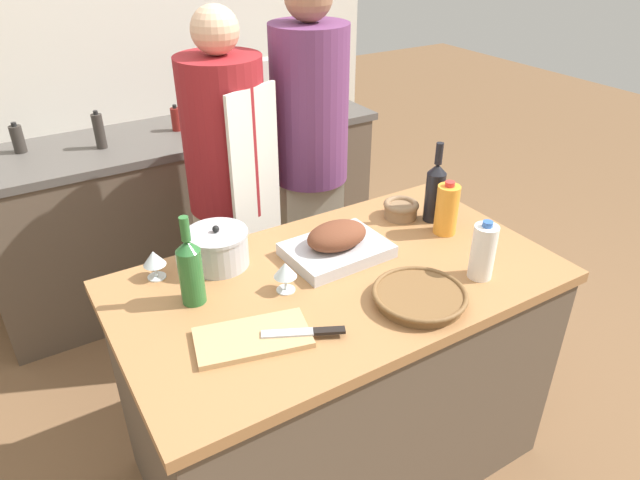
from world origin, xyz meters
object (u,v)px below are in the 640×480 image
Objects in this scene: juice_jug at (447,209)px; knife_chef at (306,332)px; stock_pot at (218,248)px; person_cook_aproned at (229,182)px; wine_bottle_green at (190,269)px; cutting_board at (253,338)px; wine_glass_right at (154,259)px; condiment_bottle_tall at (99,131)px; mixing_bowl at (401,209)px; wine_bottle_dark at (435,191)px; roasting_pan at (337,244)px; wine_glass_left at (285,271)px; stand_mixer at (270,94)px; condiment_bottle_extra at (18,139)px; person_cook_guest at (310,152)px; milk_jug at (483,251)px; wicker_basket at (420,296)px; condiment_bottle_short at (176,119)px.

knife_chef is at bearing -161.19° from juice_jug.
stock_pot is at bearing 96.89° from knife_chef.
wine_bottle_green is at bearing -142.30° from person_cook_aproned.
wine_glass_right is (-0.13, 0.46, 0.06)m from cutting_board.
knife_chef is 1.22× the size of condiment_bottle_tall.
wine_bottle_dark is at bearing -40.89° from mixing_bowl.
wine_glass_left is at bearing -160.21° from roasting_pan.
stand_mixer reaches higher than condiment_bottle_tall.
person_cook_guest reaches higher than condiment_bottle_extra.
milk_jug is 0.94m from wine_bottle_green.
condiment_bottle_tall is (-0.02, 1.66, 0.12)m from cutting_board.
wicker_basket is 0.70m from stock_pot.
wicker_basket is at bearing -87.67° from person_cook_guest.
stand_mixer is 0.53m from condiment_bottle_short.
roasting_pan is 1.00× the size of cutting_board.
condiment_bottle_short is (-0.14, 1.82, 0.08)m from wicker_basket.
wine_bottle_dark is 0.74m from wine_glass_left.
stand_mixer is 0.67m from person_cook_guest.
wicker_basket is 0.57m from mixing_bowl.
milk_jug is 0.66m from knife_chef.
roasting_pan is 1.91× the size of condiment_bottle_tall.
person_cook_aproned is at bearing -130.07° from stand_mixer.
juice_jug is at bearing 38.46° from wicker_basket.
wicker_basket is 0.18× the size of person_cook_aproned.
condiment_bottle_short is (0.30, 1.28, 0.04)m from stock_pot.
condiment_bottle_tall is (-0.85, 1.28, 0.09)m from mixing_bowl.
stock_pot is 0.29m from wine_glass_left.
person_cook_aproned is (-0.09, 0.73, -0.03)m from roasting_pan.
wine_bottle_green reaches higher than wicker_basket.
milk_jug is at bearing 1.49° from wicker_basket.
stand_mixer is at bearing 64.36° from wine_glass_left.
wine_bottle_dark is at bearing -88.98° from stand_mixer.
wine_bottle_green is 0.91× the size of stand_mixer.
stock_pot is 0.72× the size of wine_bottle_green.
stand_mixer reaches higher than knife_chef.
stock_pot reaches higher than roasting_pan.
milk_jug is (0.79, -0.10, 0.09)m from cutting_board.
person_cook_guest reaches higher than person_cook_aproned.
stock_pot is at bearing -138.06° from person_cook_aproned.
juice_jug is at bearing -90.21° from stand_mixer.
wine_bottle_dark is at bearing -49.36° from condiment_bottle_extra.
juice_jug is (0.90, 0.19, 0.09)m from cutting_board.
person_cook_aproned is at bearing 69.91° from cutting_board.
person_cook_aproned is at bearing 78.02° from knife_chef.
wicker_basket is at bearing -11.54° from cutting_board.
condiment_bottle_short is at bearing 72.49° from wine_bottle_green.
juice_jug is 1.12× the size of condiment_bottle_tall.
mixing_bowl is 0.82m from knife_chef.
cutting_board is at bearing -73.71° from wine_glass_right.
stand_mixer reaches higher than cutting_board.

